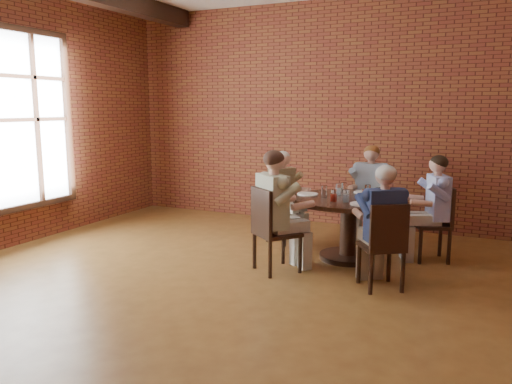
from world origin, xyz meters
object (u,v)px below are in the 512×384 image
at_px(diner_a, 433,209).
at_px(diner_d, 277,212).
at_px(chair_b, 370,203).
at_px(chair_a, 438,220).
at_px(diner_e, 382,228).
at_px(diner_b, 369,193).
at_px(chair_c, 281,206).
at_px(chair_e, 384,243).
at_px(diner_c, 284,197).
at_px(dining_table, 348,216).
at_px(smartphone, 366,204).
at_px(chair_d, 270,227).

height_order(diner_a, diner_d, diner_d).
distance_m(chair_b, diner_d, 1.99).
height_order(chair_a, diner_a, diner_a).
bearing_deg(diner_e, diner_b, -107.85).
bearing_deg(chair_b, diner_b, -90.00).
bearing_deg(diner_b, chair_c, -148.88).
relative_size(chair_a, chair_e, 1.00).
relative_size(chair_c, diner_d, 0.65).
xyz_separation_m(chair_c, diner_c, (0.07, -0.03, 0.13)).
relative_size(diner_d, diner_e, 1.08).
relative_size(chair_e, diner_e, 0.71).
bearing_deg(chair_e, diner_e, -90.00).
xyz_separation_m(dining_table, diner_d, (-0.61, -0.76, 0.15)).
distance_m(chair_e, smartphone, 0.72).
relative_size(chair_b, diner_c, 0.74).
bearing_deg(chair_b, smartphone, -79.06).
height_order(diner_b, chair_d, diner_b).
relative_size(chair_a, chair_c, 1.02).
height_order(chair_d, diner_e, diner_e).
xyz_separation_m(diner_b, chair_e, (0.57, -1.92, -0.16)).
height_order(dining_table, diner_b, diner_b).
bearing_deg(diner_e, chair_d, -33.37).
bearing_deg(chair_d, diner_e, -141.18).
height_order(dining_table, chair_e, chair_e).
height_order(diner_a, smartphone, diner_a).
xyz_separation_m(chair_d, diner_d, (0.05, 0.07, 0.16)).
bearing_deg(diner_e, diner_a, -140.55).
height_order(chair_b, chair_e, chair_b).
bearing_deg(chair_d, smartphone, -111.48).
height_order(diner_c, chair_e, diner_c).
height_order(chair_c, smartphone, chair_c).
distance_m(diner_e, smartphone, 0.61).
distance_m(chair_d, smartphone, 1.10).
height_order(diner_b, diner_d, diner_d).
distance_m(chair_b, chair_c, 1.27).
bearing_deg(diner_b, chair_e, -72.36).
distance_m(diner_c, chair_d, 1.27).
bearing_deg(chair_d, diner_c, -36.97).
xyz_separation_m(chair_c, smartphone, (1.31, -0.72, 0.27)).
distance_m(dining_table, diner_b, 1.05).
relative_size(diner_b, diner_e, 1.03).
bearing_deg(chair_c, diner_e, -105.98).
bearing_deg(chair_d, chair_c, -34.47).
bearing_deg(chair_e, diner_b, -107.20).
distance_m(chair_d, diner_d, 0.18).
height_order(dining_table, diner_e, diner_e).
height_order(chair_a, chair_c, chair_a).
bearing_deg(diner_b, chair_a, -32.57).
xyz_separation_m(chair_a, chair_d, (-1.64, -1.23, 0.02)).
distance_m(chair_a, diner_e, 1.30).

